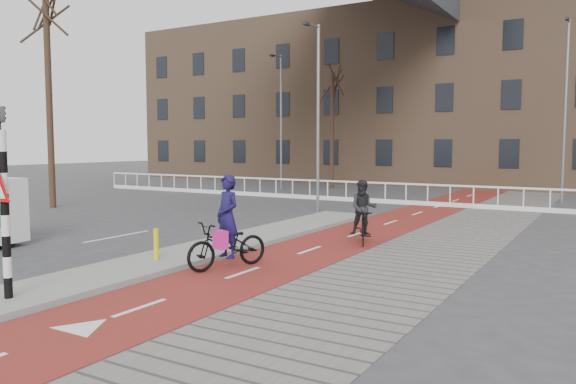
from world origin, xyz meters
The scene contains 15 objects.
ground centered at (0.00, 0.00, 0.00)m, with size 120.00×120.00×0.00m, color #38383A.
bike_lane centered at (1.50, 10.00, 0.01)m, with size 2.50×60.00×0.01m, color maroon.
sidewalk centered at (4.30, 10.00, 0.01)m, with size 3.00×60.00×0.01m, color slate.
curb_island centered at (-0.70, 4.00, 0.06)m, with size 1.80×16.00×0.12m, color gray.
traffic_signal centered at (-0.60, -2.02, 1.99)m, with size 0.80×0.80×3.68m.
bollard centered at (-0.70, 1.69, 0.48)m, with size 0.12×0.12×0.71m, color #D4C40B.
cyclist_near centered at (0.96, 2.18, 0.71)m, with size 1.37×2.13×2.08m.
cyclist_far centered at (2.33, 6.58, 0.74)m, with size 1.05×1.67×1.76m.
railing centered at (-5.00, 17.00, 0.31)m, with size 28.00×0.10×0.99m.
townhouse_row centered at (-3.00, 32.00, 7.81)m, with size 46.00×10.00×15.90m.
tree_left centered at (-12.82, 7.96, 4.86)m, with size 0.27×0.27×9.72m, color black.
tree_mid centered at (-7.16, 23.87, 3.58)m, with size 0.25×0.25×7.16m, color black.
streetlight_near centered at (-2.19, 12.51, 3.75)m, with size 0.12×0.12×7.50m, color slate.
streetlight_left centered at (-9.39, 21.45, 4.03)m, with size 0.12×0.12×8.06m, color slate.
streetlight_right centered at (6.09, 21.09, 4.19)m, with size 0.12×0.12×8.37m, color slate.
Camera 1 is at (8.38, -7.69, 2.77)m, focal length 35.00 mm.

